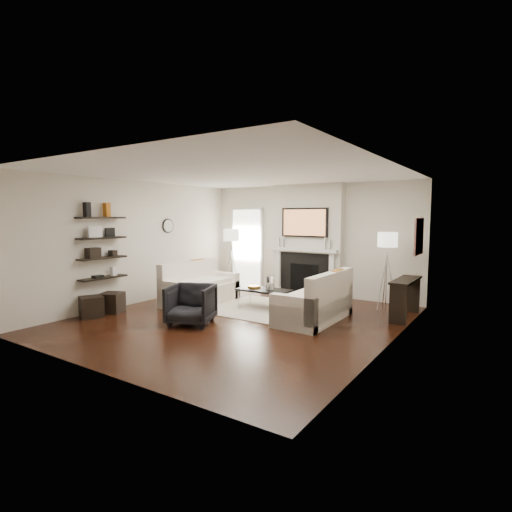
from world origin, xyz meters
The scene contains 71 objects.
room_envelope centered at (0.00, 0.00, 1.35)m, with size 6.00×6.00×6.00m.
chimney_breast centered at (0.00, 2.88, 1.35)m, with size 1.80×0.25×2.70m, color silver.
fireplace_surround centered at (0.00, 2.74, 0.52)m, with size 1.30×0.02×1.04m, color black.
firebox centered at (0.00, 2.73, 0.45)m, with size 0.75×0.02×0.65m, color black.
mantel_pilaster_l centered at (-0.72, 2.71, 0.55)m, with size 0.12×0.08×1.10m, color white.
mantel_pilaster_r centered at (0.72, 2.71, 0.55)m, with size 0.12×0.08×1.10m, color white.
mantel_shelf centered at (0.00, 2.69, 1.12)m, with size 1.70×0.18×0.07m, color white.
tv_body centered at (0.00, 2.71, 1.78)m, with size 1.20×0.06×0.70m, color black.
tv_screen centered at (0.00, 2.68, 1.78)m, with size 1.10×0.01×0.62m, color #BF723F.
candlestick_l_tall centered at (-0.55, 2.70, 1.30)m, with size 0.04×0.04×0.30m, color silver.
candlestick_l_short centered at (-0.68, 2.70, 1.27)m, with size 0.04×0.04×0.24m, color silver.
candlestick_r_tall centered at (0.55, 2.70, 1.30)m, with size 0.04×0.04×0.30m, color silver.
candlestick_r_short centered at (0.68, 2.70, 1.27)m, with size 0.04×0.04×0.24m, color silver.
hallway_panel centered at (-1.85, 2.98, 1.05)m, with size 0.90×0.02×2.10m, color white.
door_trim_l centered at (-2.33, 2.96, 1.05)m, with size 0.06×0.06×2.16m, color white.
door_trim_r centered at (-1.37, 2.96, 1.05)m, with size 0.06×0.06×2.16m, color white.
door_trim_top centered at (-1.85, 2.96, 2.13)m, with size 1.02×0.06×0.06m, color white.
rug centered at (0.19, 1.01, 0.01)m, with size 2.60×2.00×0.01m, color beige.
loveseat_left_base centered at (-1.54, 0.70, 0.21)m, with size 0.85×1.80×0.42m, color white.
loveseat_left_back centered at (-1.87, 0.70, 0.53)m, with size 0.18×1.80×0.80m, color white.
loveseat_left_arm_n centered at (-1.54, -0.11, 0.30)m, with size 0.85×0.18×0.60m, color white.
loveseat_left_arm_s centered at (-1.54, 1.51, 0.30)m, with size 0.85×0.18×0.60m, color white.
loveseat_left_cushion centered at (-1.49, 0.70, 0.47)m, with size 0.63×1.44×0.10m, color white.
pillow_left_orange centered at (-1.87, 1.00, 0.73)m, with size 0.10×0.42×0.42m, color #BC6617.
pillow_left_charcoal centered at (-1.87, 0.40, 0.72)m, with size 0.10×0.40×0.40m, color black.
loveseat_right_base centered at (1.19, 0.74, 0.21)m, with size 0.85×1.80×0.42m, color white.
loveseat_right_back centered at (1.52, 0.74, 0.53)m, with size 0.18×1.80×0.80m, color white.
loveseat_right_arm_n centered at (1.19, -0.07, 0.30)m, with size 0.85×0.18×0.60m, color white.
loveseat_right_arm_s centered at (1.19, 1.55, 0.30)m, with size 0.85×0.18×0.60m, color white.
loveseat_right_cushion centered at (1.14, 0.74, 0.47)m, with size 0.63×1.44×0.10m, color white.
pillow_right_orange centered at (1.52, 1.04, 0.73)m, with size 0.10×0.42×0.42m, color #BC6617.
pillow_right_charcoal centered at (1.52, 0.44, 0.72)m, with size 0.10×0.40×0.40m, color black.
coffee_table centered at (-0.07, 1.01, 0.40)m, with size 1.10×0.55×0.04m, color black.
coffee_leg_nw centered at (-0.57, 0.79, 0.19)m, with size 0.02×0.02×0.38m, color silver.
coffee_leg_ne centered at (0.43, 0.79, 0.19)m, with size 0.02×0.02×0.38m, color silver.
coffee_leg_sw centered at (-0.57, 1.23, 0.19)m, with size 0.02×0.02×0.38m, color silver.
coffee_leg_se centered at (0.43, 1.23, 0.19)m, with size 0.02×0.02×0.38m, color silver.
hurricane_glass centered at (0.08, 1.01, 0.56)m, with size 0.17×0.17×0.29m, color white.
hurricane_candle centered at (0.08, 1.01, 0.50)m, with size 0.09×0.09×0.14m, color white.
copper_bowl centered at (-0.32, 1.01, 0.45)m, with size 0.27×0.27×0.04m, color #A1621A.
armchair centered at (-0.54, -0.70, 0.39)m, with size 0.76×0.71×0.78m, color black.
lamp_left_post centered at (-1.85, 2.26, 0.60)m, with size 0.02×0.02×1.20m, color silver.
lamp_left_shade centered at (-1.85, 2.26, 1.45)m, with size 0.40×0.40×0.30m, color white.
lamp_left_leg_a centered at (-1.74, 2.26, 0.60)m, with size 0.02×0.02×1.25m, color silver.
lamp_left_leg_b centered at (-1.91, 2.35, 0.60)m, with size 0.02×0.02×1.25m, color silver.
lamp_left_leg_c centered at (-1.91, 2.16, 0.60)m, with size 0.02×0.02×1.25m, color silver.
lamp_right_post centered at (2.05, 2.42, 0.60)m, with size 0.02×0.02×1.20m, color silver.
lamp_right_shade centered at (2.05, 2.42, 1.45)m, with size 0.40×0.40×0.30m, color white.
lamp_right_leg_a centered at (2.16, 2.42, 0.60)m, with size 0.02×0.02×1.25m, color silver.
lamp_right_leg_b centered at (2.00, 2.51, 0.60)m, with size 0.02×0.02×1.25m, color silver.
lamp_right_leg_c centered at (1.99, 2.32, 0.60)m, with size 0.02×0.02×1.25m, color silver.
console_top centered at (2.57, 1.85, 0.73)m, with size 0.35×1.20×0.04m, color black.
console_leg_n centered at (2.57, 1.30, 0.35)m, with size 0.30×0.04×0.71m, color black.
console_leg_s centered at (2.57, 2.40, 0.35)m, with size 0.30×0.04×0.71m, color black.
wall_art centered at (2.73, 2.05, 1.55)m, with size 0.03×0.70×0.70m, color #9D5E4E.
shelf_bottom centered at (-2.62, -1.00, 0.70)m, with size 0.25×1.00×0.04m, color black.
shelf_lower centered at (-2.62, -1.00, 1.10)m, with size 0.25×1.00×0.04m, color black.
shelf_upper centered at (-2.62, -1.00, 1.50)m, with size 0.25×1.00×0.04m, color black.
shelf_top centered at (-2.62, -1.00, 1.90)m, with size 0.25×1.00×0.04m, color black.
decor_magfile_a centered at (-2.62, -1.30, 2.06)m, with size 0.12×0.10×0.28m, color black.
decor_magfile_b centered at (-2.62, -0.86, 2.06)m, with size 0.12×0.10×0.28m, color #BC6617.
decor_frame_a centered at (-2.62, -1.14, 1.63)m, with size 0.04×0.30×0.22m, color white.
decor_frame_b centered at (-2.62, -0.81, 1.61)m, with size 0.04×0.22×0.18m, color black.
decor_wine_rack centered at (-2.62, -1.21, 1.22)m, with size 0.18×0.25×0.20m, color black.
decor_box_small centered at (-2.62, -0.75, 1.18)m, with size 0.15×0.12×0.12m, color black.
decor_books centered at (-2.62, -1.12, 0.74)m, with size 0.14×0.20×0.05m, color black.
decor_box_tall centered at (-2.62, -0.76, 0.81)m, with size 0.10×0.10×0.18m, color white.
clock_rim centered at (-2.73, 0.90, 1.70)m, with size 0.34×0.34×0.04m, color black.
clock_face centered at (-2.71, 0.90, 1.70)m, with size 0.29×0.29×0.01m, color white.
ottoman_near centered at (-2.47, -0.93, 0.20)m, with size 0.40×0.40×0.40m, color black.
ottoman_far centered at (-2.47, -1.39, 0.20)m, with size 0.40×0.40×0.40m, color black.
Camera 1 is at (4.30, -5.92, 1.93)m, focal length 28.00 mm.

